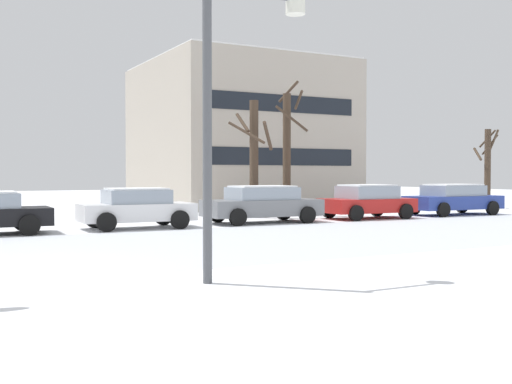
{
  "coord_description": "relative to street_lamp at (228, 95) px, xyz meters",
  "views": [
    {
      "loc": [
        -1.65,
        -12.29,
        1.88
      ],
      "look_at": [
        7.74,
        5.15,
        1.31
      ],
      "focal_mm": 43.99,
      "sensor_mm": 36.0,
      "label": 1
    }
  ],
  "objects": [
    {
      "name": "ground_plane",
      "position": [
        -3.09,
        2.46,
        -3.26
      ],
      "size": [
        120.0,
        120.0,
        0.0
      ],
      "primitive_type": "plane",
      "color": "white"
    },
    {
      "name": "road_surface",
      "position": [
        -3.09,
        5.69,
        -3.26
      ],
      "size": [
        80.0,
        8.47,
        0.0
      ],
      "color": "silver",
      "rests_on": "ground"
    },
    {
      "name": "street_lamp",
      "position": [
        0.0,
        0.0,
        0.0
      ],
      "size": [
        2.02,
        0.36,
        5.23
      ],
      "color": "#4C4F54",
      "rests_on": "ground"
    },
    {
      "name": "parked_car_white",
      "position": [
        1.84,
        11.07,
        -2.54
      ],
      "size": [
        3.89,
        2.09,
        1.4
      ],
      "color": "white",
      "rests_on": "ground"
    },
    {
      "name": "parked_car_gray",
      "position": [
        6.83,
        11.17,
        -2.52
      ],
      "size": [
        4.55,
        2.19,
        1.43
      ],
      "color": "slate",
      "rests_on": "ground"
    },
    {
      "name": "parked_car_red",
      "position": [
        11.82,
        11.09,
        -2.53
      ],
      "size": [
        3.93,
        2.24,
        1.43
      ],
      "color": "red",
      "rests_on": "ground"
    },
    {
      "name": "parked_car_blue",
      "position": [
        16.81,
        11.13,
        -2.53
      ],
      "size": [
        4.59,
        2.2,
        1.41
      ],
      "color": "#283D93",
      "rests_on": "ground"
    },
    {
      "name": "tree_far_mid",
      "position": [
        22.91,
        14.57,
        -0.94
      ],
      "size": [
        1.48,
        1.35,
        4.34
      ],
      "color": "#423326",
      "rests_on": "ground"
    },
    {
      "name": "tree_far_right",
      "position": [
        7.87,
        13.79,
        -0.62
      ],
      "size": [
        2.14,
        1.79,
        5.02
      ],
      "color": "#423326",
      "rests_on": "ground"
    },
    {
      "name": "tree_far_left",
      "position": [
        9.89,
        14.38,
        -0.33
      ],
      "size": [
        1.67,
        1.63,
        6.14
      ],
      "color": "#423326",
      "rests_on": "ground"
    },
    {
      "name": "building_far_right",
      "position": [
        12.17,
        23.78,
        0.95
      ],
      "size": [
        10.63,
        10.91,
        8.42
      ],
      "color": "#B2A899",
      "rests_on": "ground"
    }
  ]
}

